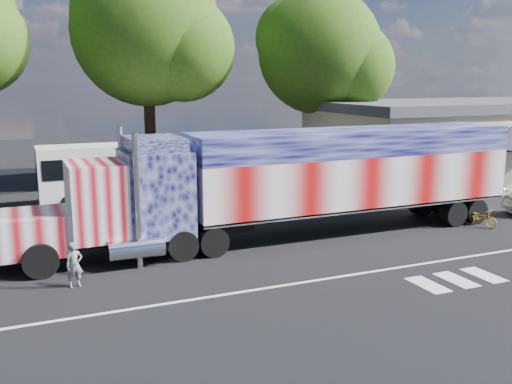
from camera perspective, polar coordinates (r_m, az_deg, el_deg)
name	(u,v)px	position (r m, az deg, el deg)	size (l,w,h in m)	color
ground	(287,254)	(22.09, 3.08, -6.24)	(100.00, 100.00, 0.00)	black
lane_markings	(382,279)	(19.87, 12.45, -8.51)	(30.00, 2.67, 0.01)	silver
semi_truck	(296,179)	(23.96, 4.05, 1.26)	(22.68, 3.58, 4.83)	black
coach_bus	(146,172)	(31.57, -10.95, 2.01)	(11.12, 2.59, 3.23)	silver
hall_building	(479,139)	(41.93, 21.38, 4.98)	(22.40, 12.80, 5.20)	beige
woman	(74,265)	(19.43, -17.72, -6.95)	(0.54, 0.36, 1.49)	slate
bicycle	(480,218)	(27.98, 21.51, -2.40)	(0.55, 1.57, 0.83)	gold
tree_n_mid	(149,32)	(37.11, -10.61, 15.46)	(9.71, 9.25, 14.16)	black
tree_ne_a	(322,53)	(39.18, 6.62, 13.66)	(8.66, 8.25, 12.52)	black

